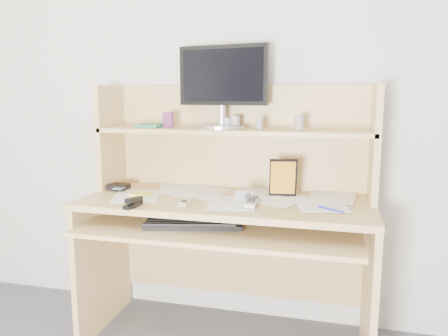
% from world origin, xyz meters
% --- Properties ---
extents(back_wall, '(3.60, 0.04, 2.50)m').
position_xyz_m(back_wall, '(0.00, 1.80, 1.25)').
color(back_wall, beige).
rests_on(back_wall, floor).
extents(desk, '(1.40, 0.70, 1.30)m').
position_xyz_m(desk, '(0.00, 1.56, 0.69)').
color(desk, tan).
rests_on(desk, floor).
extents(paper_clutter, '(1.32, 0.54, 0.01)m').
position_xyz_m(paper_clutter, '(0.00, 1.48, 0.75)').
color(paper_clutter, white).
rests_on(paper_clutter, desk).
extents(keyboard, '(0.47, 0.26, 0.03)m').
position_xyz_m(keyboard, '(-0.12, 1.32, 0.66)').
color(keyboard, black).
rests_on(keyboard, desk).
extents(tv_remote, '(0.05, 0.18, 0.02)m').
position_xyz_m(tv_remote, '(0.14, 1.39, 0.76)').
color(tv_remote, '#AFAEA9').
rests_on(tv_remote, paper_clutter).
extents(flip_phone, '(0.04, 0.08, 0.02)m').
position_xyz_m(flip_phone, '(-0.15, 1.31, 0.77)').
color(flip_phone, silver).
rests_on(flip_phone, paper_clutter).
extents(stapler, '(0.04, 0.13, 0.04)m').
position_xyz_m(stapler, '(-0.37, 1.22, 0.78)').
color(stapler, black).
rests_on(stapler, paper_clutter).
extents(wallet, '(0.11, 0.09, 0.03)m').
position_xyz_m(wallet, '(-0.61, 1.54, 0.77)').
color(wallet, black).
rests_on(wallet, paper_clutter).
extents(sticky_note_pad, '(0.09, 0.09, 0.01)m').
position_xyz_m(sticky_note_pad, '(-0.44, 1.45, 0.76)').
color(sticky_note_pad, yellow).
rests_on(sticky_note_pad, desk).
extents(digital_camera, '(0.09, 0.06, 0.05)m').
position_xyz_m(digital_camera, '(0.10, 1.43, 0.78)').
color(digital_camera, '#A3A3A5').
rests_on(digital_camera, paper_clutter).
extents(game_case, '(0.13, 0.04, 0.19)m').
position_xyz_m(game_case, '(0.26, 1.57, 0.85)').
color(game_case, black).
rests_on(game_case, paper_clutter).
extents(blue_pen, '(0.11, 0.08, 0.01)m').
position_xyz_m(blue_pen, '(0.49, 1.37, 0.76)').
color(blue_pen, '#1819B7').
rests_on(blue_pen, paper_clutter).
extents(card_box, '(0.06, 0.03, 0.08)m').
position_xyz_m(card_box, '(-0.35, 1.62, 1.12)').
color(card_box, maroon).
rests_on(card_box, desk).
extents(shelf_book, '(0.12, 0.17, 0.02)m').
position_xyz_m(shelf_book, '(-0.44, 1.62, 1.09)').
color(shelf_book, '#35855A').
rests_on(shelf_book, desk).
extents(chip_stack_a, '(0.06, 0.06, 0.06)m').
position_xyz_m(chip_stack_a, '(0.00, 1.66, 1.11)').
color(chip_stack_a, black).
rests_on(chip_stack_a, desk).
extents(chip_stack_b, '(0.04, 0.04, 0.06)m').
position_xyz_m(chip_stack_b, '(0.14, 1.61, 1.11)').
color(chip_stack_b, silver).
rests_on(chip_stack_b, desk).
extents(chip_stack_c, '(0.06, 0.06, 0.05)m').
position_xyz_m(chip_stack_c, '(-0.04, 1.66, 1.11)').
color(chip_stack_c, black).
rests_on(chip_stack_c, desk).
extents(chip_stack_d, '(0.05, 0.05, 0.07)m').
position_xyz_m(chip_stack_d, '(0.33, 1.59, 1.12)').
color(chip_stack_d, silver).
rests_on(chip_stack_d, desk).
extents(monitor, '(0.48, 0.24, 0.42)m').
position_xyz_m(monitor, '(-0.07, 1.67, 1.30)').
color(monitor, '#BABABF').
rests_on(monitor, desk).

